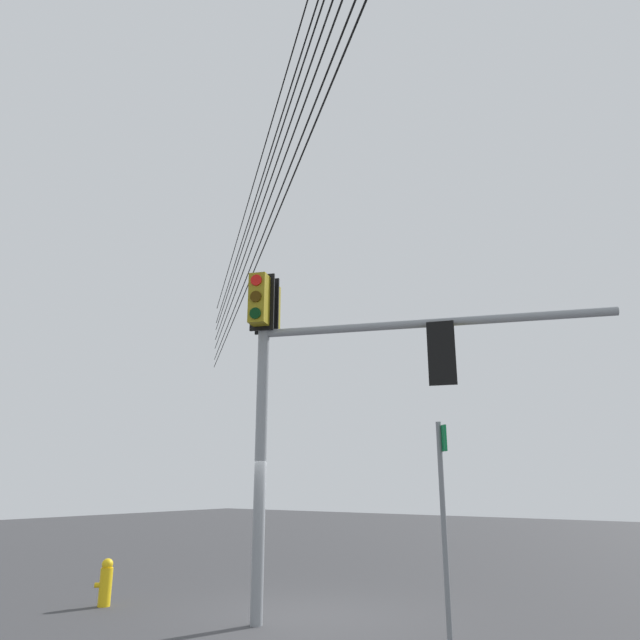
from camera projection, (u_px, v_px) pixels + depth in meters
ground_plane at (306, 618)px, 9.61m from camera, size 60.00×60.00×0.00m
signal_mast_assembly at (318, 363)px, 9.93m from camera, size 2.55×5.74×5.77m
route_sign_primary at (444, 514)px, 7.62m from camera, size 0.26×0.24×2.95m
fire_hydrant at (106, 582)px, 10.57m from camera, size 0.27×0.28×0.81m
overhead_wire_span at (260, 211)px, 12.05m from camera, size 14.77×16.98×2.54m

